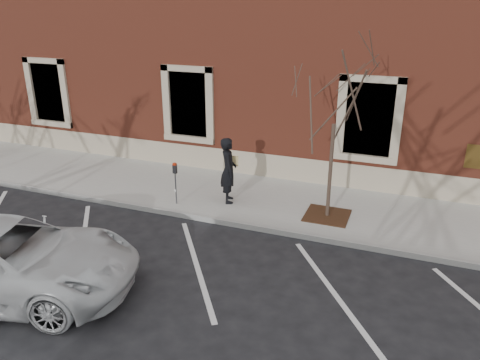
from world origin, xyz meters
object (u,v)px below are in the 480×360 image
at_px(man, 228,170).
at_px(white_truck, 4,259).
at_px(parking_meter, 175,176).
at_px(sapling, 336,97).

relative_size(man, white_truck, 0.35).
relative_size(parking_meter, sapling, 0.26).
bearing_deg(white_truck, sapling, -58.46).
distance_m(parking_meter, white_truck, 5.14).
distance_m(man, white_truck, 6.28).
bearing_deg(parking_meter, white_truck, -87.94).
relative_size(man, sapling, 0.41).
bearing_deg(parking_meter, man, 44.31).
xyz_separation_m(sapling, white_truck, (-5.58, -5.71, -2.70)).
bearing_deg(white_truck, man, -39.18).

